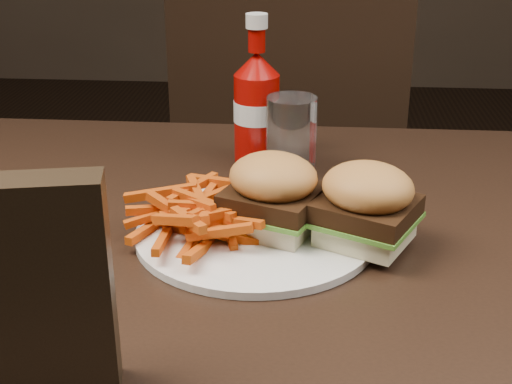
# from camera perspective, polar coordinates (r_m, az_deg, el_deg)

# --- Properties ---
(dining_table) EXTENTS (1.20, 0.80, 0.04)m
(dining_table) POSITION_cam_1_polar(r_m,az_deg,el_deg) (0.80, -3.67, -4.92)
(dining_table) COLOR black
(dining_table) RESTS_ON ground
(chair_far) EXTENTS (0.54, 0.54, 0.05)m
(chair_far) POSITION_cam_1_polar(r_m,az_deg,el_deg) (1.67, 3.53, -0.48)
(chair_far) COLOR black
(chair_far) RESTS_ON ground
(plate) EXTENTS (0.26, 0.26, 0.01)m
(plate) POSITION_cam_1_polar(r_m,az_deg,el_deg) (0.78, -0.06, -3.32)
(plate) COLOR white
(plate) RESTS_ON dining_table
(sandwich_half_a) EXTENTS (0.11, 0.11, 0.02)m
(sandwich_half_a) POSITION_cam_1_polar(r_m,az_deg,el_deg) (0.78, 1.35, -2.23)
(sandwich_half_a) COLOR beige
(sandwich_half_a) RESTS_ON plate
(sandwich_half_b) EXTENTS (0.11, 0.11, 0.02)m
(sandwich_half_b) POSITION_cam_1_polar(r_m,az_deg,el_deg) (0.76, 8.70, -3.13)
(sandwich_half_b) COLOR beige
(sandwich_half_b) RESTS_ON plate
(fries_pile) EXTENTS (0.13, 0.13, 0.05)m
(fries_pile) POSITION_cam_1_polar(r_m,az_deg,el_deg) (0.77, -4.56, -1.58)
(fries_pile) COLOR #CC3B09
(fries_pile) RESTS_ON plate
(ketchup_bottle) EXTENTS (0.07, 0.07, 0.12)m
(ketchup_bottle) POSITION_cam_1_polar(r_m,az_deg,el_deg) (0.98, 0.06, 5.83)
(ketchup_bottle) COLOR #990804
(ketchup_bottle) RESTS_ON dining_table
(tumbler) EXTENTS (0.08, 0.08, 0.10)m
(tumbler) POSITION_cam_1_polar(r_m,az_deg,el_deg) (0.93, 2.84, 4.52)
(tumbler) COLOR white
(tumbler) RESTS_ON dining_table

